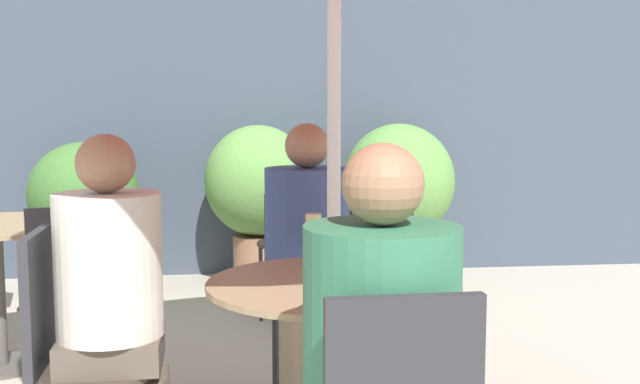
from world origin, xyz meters
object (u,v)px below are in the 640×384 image
(bistro_chair_0, at_px, (304,277))
(potted_plant_1, at_px, (258,188))
(bistro_chair_4, at_px, (70,292))
(beer_glass_1, at_px, (313,240))
(bistro_chair_5, at_px, (385,230))
(beer_glass_0, at_px, (362,275))
(seated_person_2, at_px, (380,351))
(seated_person_0, at_px, (308,243))
(bistro_chair_1, at_px, (69,344))
(potted_plant_2, at_px, (399,189))
(seated_person_1, at_px, (114,289))
(potted_plant_0, at_px, (84,203))
(cafe_table_near, at_px, (334,327))
(bistro_chair_6, at_px, (302,230))

(bistro_chair_0, height_order, potted_plant_1, potted_plant_1)
(bistro_chair_4, bearing_deg, bistro_chair_0, 170.05)
(potted_plant_1, bearing_deg, beer_glass_1, -87.68)
(bistro_chair_5, relative_size, beer_glass_0, 5.83)
(seated_person_2, distance_m, potted_plant_1, 3.79)
(seated_person_0, bearing_deg, seated_person_2, -90.00)
(seated_person_2, xyz_separation_m, beer_glass_0, (0.03, 0.44, 0.09))
(bistro_chair_0, xyz_separation_m, bistro_chair_4, (-0.96, -0.17, 0.00))
(bistro_chair_1, bearing_deg, seated_person_0, -50.43)
(potted_plant_2, bearing_deg, seated_person_0, -111.13)
(potted_plant_2, bearing_deg, beer_glass_1, -108.43)
(seated_person_1, bearing_deg, seated_person_0, -45.04)
(seated_person_2, height_order, beer_glass_0, seated_person_2)
(bistro_chair_0, distance_m, beer_glass_1, 0.64)
(bistro_chair_4, xyz_separation_m, beer_glass_1, (0.95, -0.41, 0.27))
(seated_person_0, xyz_separation_m, beer_glass_0, (0.07, -0.96, 0.07))
(bistro_chair_0, distance_m, seated_person_1, 1.11)
(seated_person_0, distance_m, beer_glass_0, 0.96)
(beer_glass_1, height_order, potted_plant_0, potted_plant_0)
(potted_plant_0, distance_m, potted_plant_1, 1.23)
(beer_glass_1, bearing_deg, beer_glass_0, -80.24)
(seated_person_2, bearing_deg, bistro_chair_1, -39.53)
(bistro_chair_0, relative_size, potted_plant_0, 0.86)
(bistro_chair_4, bearing_deg, potted_plant_2, -148.57)
(seated_person_2, relative_size, potted_plant_1, 1.03)
(seated_person_1, bearing_deg, cafe_table_near, -90.00)
(bistro_chair_1, relative_size, seated_person_0, 0.74)
(bistro_chair_0, xyz_separation_m, potted_plant_0, (-1.35, 2.10, 0.08))
(bistro_chair_5, bearing_deg, seated_person_2, 88.00)
(bistro_chair_4, bearing_deg, bistro_chair_6, -146.76)
(bistro_chair_6, xyz_separation_m, seated_person_1, (-0.78, -2.12, 0.17))
(bistro_chair_6, relative_size, potted_plant_2, 0.77)
(beer_glass_1, bearing_deg, potted_plant_2, 71.57)
(bistro_chair_1, distance_m, potted_plant_2, 3.50)
(bistro_chair_4, distance_m, seated_person_2, 1.70)
(bistro_chair_6, distance_m, potted_plant_1, 1.03)
(cafe_table_near, distance_m, potted_plant_2, 3.14)
(potted_plant_1, bearing_deg, bistro_chair_5, -53.93)
(seated_person_2, height_order, beer_glass_1, seated_person_2)
(bistro_chair_5, distance_m, seated_person_0, 1.51)
(bistro_chair_5, height_order, seated_person_0, seated_person_0)
(seated_person_1, distance_m, potted_plant_2, 3.42)
(potted_plant_0, bearing_deg, beer_glass_1, -63.62)
(bistro_chair_0, bearing_deg, potted_plant_0, 121.16)
(bistro_chair_5, height_order, beer_glass_0, bistro_chair_5)
(cafe_table_near, distance_m, potted_plant_1, 3.09)
(bistro_chair_4, bearing_deg, potted_plant_1, -129.09)
(seated_person_1, bearing_deg, bistro_chair_4, 21.27)
(bistro_chair_5, bearing_deg, bistro_chair_1, 65.26)
(bistro_chair_6, relative_size, potted_plant_0, 0.86)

